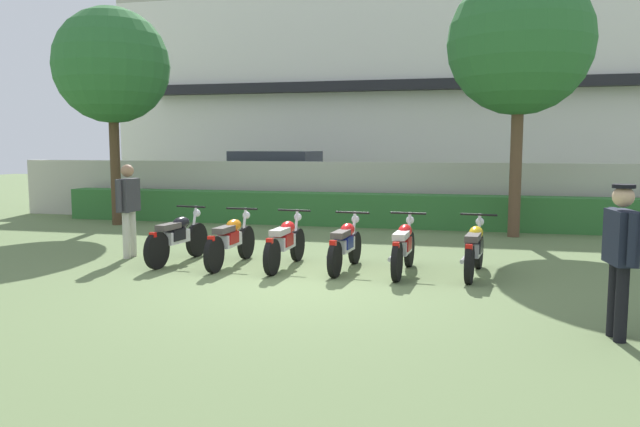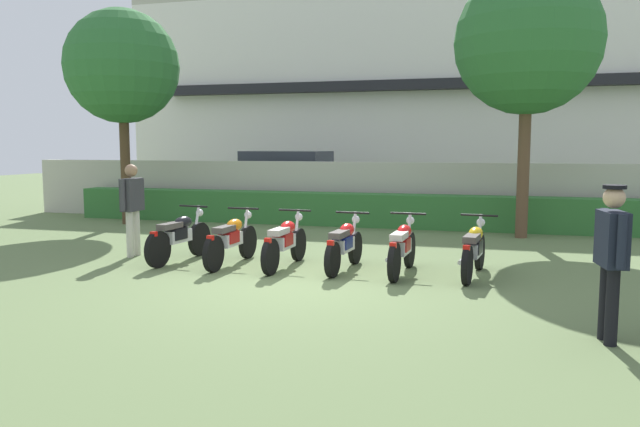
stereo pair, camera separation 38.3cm
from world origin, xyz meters
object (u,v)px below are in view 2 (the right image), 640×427
at_px(motorcycle_in_row_1, 231,239).
at_px(motorcycle_in_row_3, 344,244).
at_px(motorcycle_in_row_2, 285,242).
at_px(tree_far_side, 528,42).
at_px(motorcycle_in_row_4, 402,247).
at_px(motorcycle_in_row_0, 179,236).
at_px(inspector_person, 132,202).
at_px(parked_car, 291,180).
at_px(officer_0, 611,250).
at_px(motorcycle_in_row_5, 474,249).
at_px(tree_near_inspector, 122,67).

relative_size(motorcycle_in_row_1, motorcycle_in_row_3, 1.09).
height_order(motorcycle_in_row_1, motorcycle_in_row_2, motorcycle_in_row_1).
xyz_separation_m(tree_far_side, motorcycle_in_row_4, (-2.02, -4.71, -3.87)).
bearing_deg(motorcycle_in_row_3, tree_far_side, -28.02).
distance_m(motorcycle_in_row_0, motorcycle_in_row_1, 1.03).
bearing_deg(inspector_person, motorcycle_in_row_4, -3.14).
bearing_deg(motorcycle_in_row_1, motorcycle_in_row_3, -85.49).
bearing_deg(motorcycle_in_row_3, parked_car, 28.13).
xyz_separation_m(parked_car, motorcycle_in_row_0, (1.02, -9.42, -0.48)).
bearing_deg(officer_0, motorcycle_in_row_5, -71.89).
bearing_deg(motorcycle_in_row_4, officer_0, -134.56).
xyz_separation_m(motorcycle_in_row_1, motorcycle_in_row_2, (0.98, 0.03, -0.00)).
distance_m(tree_far_side, motorcycle_in_row_3, 6.77).
bearing_deg(tree_far_side, motorcycle_in_row_3, -122.78).
height_order(parked_car, tree_far_side, tree_far_side).
distance_m(tree_far_side, motorcycle_in_row_2, 7.30).
bearing_deg(officer_0, tree_far_side, -93.87).
relative_size(motorcycle_in_row_0, motorcycle_in_row_3, 1.06).
relative_size(tree_near_inspector, officer_0, 3.34).
bearing_deg(tree_far_side, inspector_person, -148.15).
distance_m(motorcycle_in_row_1, officer_0, 6.30).
relative_size(motorcycle_in_row_0, motorcycle_in_row_2, 1.00).
distance_m(motorcycle_in_row_0, motorcycle_in_row_4, 4.01).
height_order(motorcycle_in_row_3, motorcycle_in_row_5, motorcycle_in_row_5).
bearing_deg(motorcycle_in_row_5, officer_0, -146.68).
relative_size(motorcycle_in_row_0, inspector_person, 1.10).
bearing_deg(motorcycle_in_row_2, motorcycle_in_row_0, 92.48).
bearing_deg(motorcycle_in_row_0, motorcycle_in_row_4, -83.53).
distance_m(motorcycle_in_row_3, inspector_person, 4.18).
height_order(parked_car, officer_0, parked_car).
bearing_deg(motorcycle_in_row_5, tree_far_side, -4.06).
distance_m(parked_car, tree_far_side, 9.15).
bearing_deg(inspector_person, motorcycle_in_row_2, -4.85).
height_order(motorcycle_in_row_3, inspector_person, inspector_person).
height_order(parked_car, motorcycle_in_row_1, parked_car).
distance_m(parked_car, inspector_person, 9.16).
bearing_deg(motorcycle_in_row_5, tree_near_inspector, 71.33).
bearing_deg(motorcycle_in_row_3, motorcycle_in_row_0, 95.36).
bearing_deg(motorcycle_in_row_0, motorcycle_in_row_1, -85.08).
xyz_separation_m(motorcycle_in_row_0, motorcycle_in_row_3, (3.03, 0.03, -0.02)).
relative_size(inspector_person, officer_0, 1.03).
xyz_separation_m(motorcycle_in_row_0, motorcycle_in_row_2, (2.00, -0.01, -0.01)).
bearing_deg(inspector_person, motorcycle_in_row_5, -1.60).
height_order(motorcycle_in_row_0, officer_0, officer_0).
height_order(motorcycle_in_row_4, officer_0, officer_0).
distance_m(tree_near_inspector, tree_far_side, 10.01).
distance_m(motorcycle_in_row_1, motorcycle_in_row_3, 2.01).
xyz_separation_m(tree_far_side, motorcycle_in_row_1, (-5.01, -4.72, -3.87)).
xyz_separation_m(tree_far_side, motorcycle_in_row_3, (-3.00, -4.66, -3.88)).
distance_m(motorcycle_in_row_4, officer_0, 3.92).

